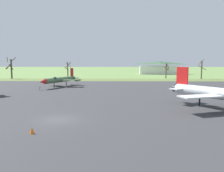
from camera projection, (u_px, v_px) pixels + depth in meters
ground_plane at (58, 120)px, 24.01m from camera, size 600.00×600.00×0.00m
asphalt_apron at (83, 95)px, 42.59m from camera, size 94.61×62.33×0.05m
grass_verge_strip at (99, 80)px, 79.53m from camera, size 154.61×12.00×0.06m
jet_fighter_front_left at (224, 94)px, 28.11m from camera, size 12.22×14.79×5.79m
jet_fighter_front_right at (59, 80)px, 56.28m from camera, size 9.90×13.79×4.88m
info_placard_front_right at (40, 88)px, 49.44m from camera, size 0.65×0.37×1.02m
bare_tree_far_left at (11, 67)px, 84.87m from camera, size 3.65×3.89×8.73m
bare_tree_left_of_center at (68, 70)px, 83.32m from camera, size 3.00×3.02×6.86m
bare_tree_center at (166, 70)px, 87.55m from camera, size 2.11×2.36×6.31m
bare_tree_right_of_center at (202, 69)px, 83.39m from camera, size 2.87×3.13×7.92m
visitor_building at (159, 68)px, 121.08m from camera, size 24.08×12.38×7.29m
traffic_cone at (32, 131)px, 19.25m from camera, size 0.46×0.46×0.66m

